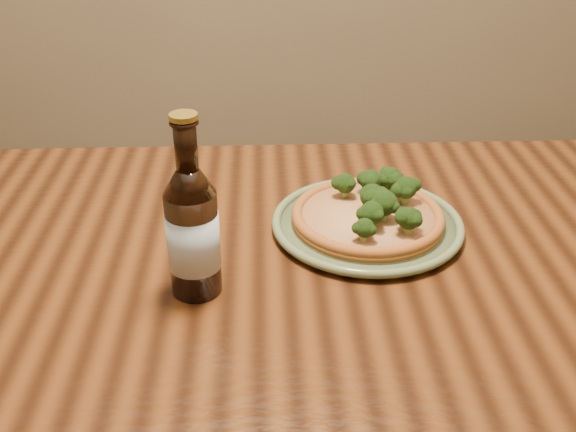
{
  "coord_description": "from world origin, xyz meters",
  "views": [
    {
      "loc": [
        -0.01,
        -0.7,
        1.29
      ],
      "look_at": [
        0.02,
        0.14,
        0.82
      ],
      "focal_mm": 42.0,
      "sensor_mm": 36.0,
      "label": 1
    }
  ],
  "objects_px": {
    "plate": "(367,224)",
    "beer_bottle": "(193,230)",
    "table": "(274,322)",
    "pizza": "(370,213)"
  },
  "relations": [
    {
      "from": "plate",
      "to": "beer_bottle",
      "type": "height_order",
      "value": "beer_bottle"
    },
    {
      "from": "table",
      "to": "pizza",
      "type": "xyz_separation_m",
      "value": [
        0.15,
        0.11,
        0.12
      ]
    },
    {
      "from": "pizza",
      "to": "beer_bottle",
      "type": "height_order",
      "value": "beer_bottle"
    },
    {
      "from": "pizza",
      "to": "beer_bottle",
      "type": "bearing_deg",
      "value": -149.54
    },
    {
      "from": "plate",
      "to": "pizza",
      "type": "relative_size",
      "value": 1.26
    },
    {
      "from": "table",
      "to": "plate",
      "type": "xyz_separation_m",
      "value": [
        0.15,
        0.11,
        0.1
      ]
    },
    {
      "from": "table",
      "to": "beer_bottle",
      "type": "height_order",
      "value": "beer_bottle"
    },
    {
      "from": "table",
      "to": "beer_bottle",
      "type": "xyz_separation_m",
      "value": [
        -0.11,
        -0.04,
        0.19
      ]
    },
    {
      "from": "plate",
      "to": "beer_bottle",
      "type": "relative_size",
      "value": 1.18
    },
    {
      "from": "table",
      "to": "beer_bottle",
      "type": "relative_size",
      "value": 6.27
    }
  ]
}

